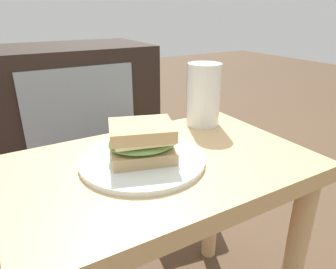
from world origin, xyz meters
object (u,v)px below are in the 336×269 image
at_px(tv_cabinet, 43,114).
at_px(plate, 143,160).
at_px(sandwich_front, 142,141).
at_px(beer_glass, 203,96).
at_px(paper_bag, 177,167).

bearing_deg(tv_cabinet, plate, -87.15).
relative_size(plate, sandwich_front, 1.59).
xyz_separation_m(tv_cabinet, beer_glass, (0.26, -0.83, 0.24)).
xyz_separation_m(tv_cabinet, plate, (0.05, -0.94, 0.17)).
relative_size(tv_cabinet, sandwich_front, 6.61).
distance_m(plate, paper_bag, 0.62).
relative_size(tv_cabinet, paper_bag, 2.92).
bearing_deg(beer_glass, plate, -152.78).
height_order(plate, beer_glass, beer_glass).
distance_m(beer_glass, paper_bag, 0.50).
bearing_deg(paper_bag, sandwich_front, -128.74).
xyz_separation_m(tv_cabinet, sandwich_front, (0.05, -0.94, 0.21)).
bearing_deg(plate, tv_cabinet, 92.85).
height_order(tv_cabinet, beer_glass, beer_glass).
bearing_deg(paper_bag, tv_cabinet, 126.93).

